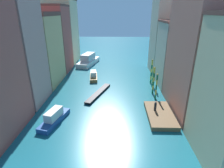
# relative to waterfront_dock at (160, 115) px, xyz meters

# --- Properties ---
(ground_plane) EXTENTS (154.00, 154.00, 0.00)m
(ground_plane) POSITION_rel_waterfront_dock_xyz_m (-8.41, 15.38, -0.31)
(ground_plane) COLOR #196070
(building_left_1) EXTENTS (7.92, 7.49, 21.98)m
(building_left_1) POSITION_rel_waterfront_dock_xyz_m (-22.91, 4.39, 10.69)
(building_left_1) COLOR tan
(building_left_1) RESTS_ON ground
(building_left_2) EXTENTS (7.92, 10.29, 14.66)m
(building_left_2) POSITION_rel_waterfront_dock_xyz_m (-22.91, 13.55, 7.03)
(building_left_2) COLOR #DBB77A
(building_left_2) RESTS_ON ground
(building_left_3) EXTENTS (7.92, 8.06, 16.30)m
(building_left_3) POSITION_rel_waterfront_dock_xyz_m (-22.91, 22.96, 7.85)
(building_left_3) COLOR #B25147
(building_left_3) RESTS_ON ground
(building_left_4) EXTENTS (7.92, 9.84, 18.44)m
(building_left_4) POSITION_rel_waterfront_dock_xyz_m (-22.91, 32.28, 8.92)
(building_left_4) COLOR beige
(building_left_4) RESTS_ON ground
(building_right_1) EXTENTS (7.92, 12.04, 20.93)m
(building_right_1) POSITION_rel_waterfront_dock_xyz_m (6.09, 2.66, 10.17)
(building_right_1) COLOR #C6705B
(building_right_1) RESTS_ON ground
(building_right_2) EXTENTS (7.92, 8.60, 13.14)m
(building_right_2) POSITION_rel_waterfront_dock_xyz_m (6.09, 13.19, 6.27)
(building_right_2) COLOR #BCB299
(building_right_2) RESTS_ON ground
(building_right_3) EXTENTS (7.92, 8.63, 19.14)m
(building_right_3) POSITION_rel_waterfront_dock_xyz_m (6.09, 22.12, 9.27)
(building_right_3) COLOR #BCB299
(building_right_3) RESTS_ON ground
(waterfront_dock) EXTENTS (3.81, 7.48, 0.62)m
(waterfront_dock) POSITION_rel_waterfront_dock_xyz_m (0.00, 0.00, 0.00)
(waterfront_dock) COLOR brown
(waterfront_dock) RESTS_ON ground
(person_on_dock) EXTENTS (0.36, 0.36, 1.51)m
(person_on_dock) POSITION_rel_waterfront_dock_xyz_m (-0.63, 0.74, 1.01)
(person_on_dock) COLOR black
(person_on_dock) RESTS_ON waterfront_dock
(mooring_pole_0) EXTENTS (0.30, 0.30, 4.91)m
(mooring_pole_0) POSITION_rel_waterfront_dock_xyz_m (0.41, 5.74, 2.19)
(mooring_pole_0) COLOR #197247
(mooring_pole_0) RESTS_ON ground
(mooring_pole_1) EXTENTS (0.38, 0.38, 5.28)m
(mooring_pole_1) POSITION_rel_waterfront_dock_xyz_m (0.37, 8.26, 2.39)
(mooring_pole_1) COLOR #197247
(mooring_pole_1) RESTS_ON ground
(mooring_pole_2) EXTENTS (0.33, 0.33, 4.31)m
(mooring_pole_2) POSITION_rel_waterfront_dock_xyz_m (0.92, 11.57, 1.89)
(mooring_pole_2) COLOR #197247
(mooring_pole_2) RESTS_ON ground
(mooring_pole_3) EXTENTS (0.39, 0.39, 5.31)m
(mooring_pole_3) POSITION_rel_waterfront_dock_xyz_m (0.95, 13.73, 2.40)
(mooring_pole_3) COLOR #197247
(mooring_pole_3) RESTS_ON ground
(vaporetto_white) EXTENTS (5.75, 10.79, 3.22)m
(vaporetto_white) POSITION_rel_waterfront_dock_xyz_m (-15.01, 28.57, 0.93)
(vaporetto_white) COLOR white
(vaporetto_white) RESTS_ON ground
(gondola_black) EXTENTS (4.10, 9.08, 0.45)m
(gondola_black) POSITION_rel_waterfront_dock_xyz_m (-9.97, 7.59, -0.09)
(gondola_black) COLOR black
(gondola_black) RESTS_ON ground
(motorboat_0) EXTENTS (3.13, 6.24, 1.90)m
(motorboat_0) POSITION_rel_waterfront_dock_xyz_m (-15.32, -1.89, 0.42)
(motorboat_0) COLOR #234C93
(motorboat_0) RESTS_ON ground
(motorboat_1) EXTENTS (2.33, 5.86, 1.86)m
(motorboat_1) POSITION_rel_waterfront_dock_xyz_m (-11.94, 16.10, 0.39)
(motorboat_1) COLOR olive
(motorboat_1) RESTS_ON ground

